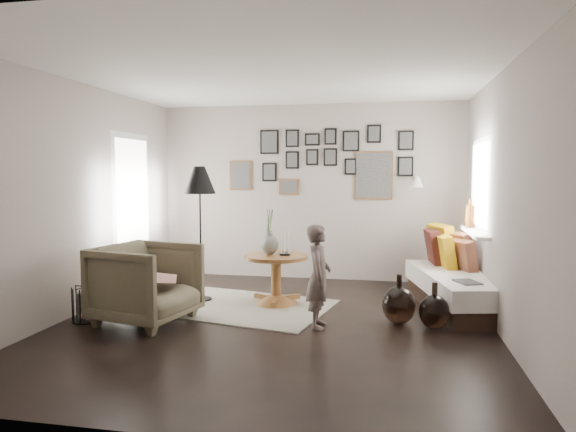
% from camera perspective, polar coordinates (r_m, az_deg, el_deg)
% --- Properties ---
extents(ground, '(4.80, 4.80, 0.00)m').
position_cam_1_polar(ground, '(5.54, -1.53, -11.84)').
color(ground, black).
rests_on(ground, ground).
extents(wall_back, '(4.50, 0.00, 4.50)m').
position_cam_1_polar(wall_back, '(7.67, 2.34, 2.66)').
color(wall_back, '#A4988F').
rests_on(wall_back, ground).
extents(wall_front, '(4.50, 0.00, 4.50)m').
position_cam_1_polar(wall_front, '(3.02, -11.49, -0.70)').
color(wall_front, '#A4988F').
rests_on(wall_front, ground).
extents(wall_left, '(0.00, 4.80, 4.80)m').
position_cam_1_polar(wall_left, '(6.20, -22.30, 1.80)').
color(wall_left, '#A4988F').
rests_on(wall_left, ground).
extents(wall_right, '(0.00, 4.80, 4.80)m').
position_cam_1_polar(wall_right, '(5.30, 22.92, 1.33)').
color(wall_right, '#A4988F').
rests_on(wall_right, ground).
extents(ceiling, '(4.80, 4.80, 0.00)m').
position_cam_1_polar(ceiling, '(5.40, -1.59, 15.62)').
color(ceiling, white).
rests_on(ceiling, wall_back).
extents(door_left, '(0.00, 2.14, 2.14)m').
position_cam_1_polar(door_left, '(7.24, -16.94, 0.35)').
color(door_left, white).
rests_on(door_left, wall_left).
extents(window_right, '(0.15, 1.32, 1.30)m').
position_cam_1_polar(window_right, '(6.63, 19.80, -1.14)').
color(window_right, white).
rests_on(window_right, wall_right).
extents(gallery_wall, '(2.74, 0.03, 1.08)m').
position_cam_1_polar(gallery_wall, '(7.61, 4.48, 5.96)').
color(gallery_wall, brown).
rests_on(gallery_wall, wall_back).
extents(wall_sconce, '(0.18, 0.36, 0.16)m').
position_cam_1_polar(wall_sconce, '(7.33, 14.13, 3.69)').
color(wall_sconce, white).
rests_on(wall_sconce, wall_back).
extents(rug, '(2.31, 1.83, 0.01)m').
position_cam_1_polar(rug, '(6.22, -5.41, -9.94)').
color(rug, white).
rests_on(rug, ground).
extents(pedestal_table, '(0.77, 0.77, 0.60)m').
position_cam_1_polar(pedestal_table, '(6.25, -1.33, -7.27)').
color(pedestal_table, brown).
rests_on(pedestal_table, ground).
extents(vase, '(0.22, 0.22, 0.55)m').
position_cam_1_polar(vase, '(6.20, -2.03, -2.76)').
color(vase, black).
rests_on(vase, pedestal_table).
extents(candles, '(0.13, 0.13, 0.28)m').
position_cam_1_polar(candles, '(6.15, -0.34, -3.10)').
color(candles, black).
rests_on(candles, pedestal_table).
extents(daybed, '(1.18, 2.01, 0.92)m').
position_cam_1_polar(daybed, '(6.46, 18.45, -7.03)').
color(daybed, black).
rests_on(daybed, ground).
extents(magazine_on_daybed, '(0.30, 0.34, 0.02)m').
position_cam_1_polar(magazine_on_daybed, '(5.80, 19.30, -6.93)').
color(magazine_on_daybed, black).
rests_on(magazine_on_daybed, daybed).
extents(armchair, '(1.10, 1.07, 0.84)m').
position_cam_1_polar(armchair, '(5.67, -15.46, -7.22)').
color(armchair, brown).
rests_on(armchair, ground).
extents(armchair_cushion, '(0.47, 0.47, 0.17)m').
position_cam_1_polar(armchair_cushion, '(5.69, -14.98, -6.56)').
color(armchair_cushion, white).
rests_on(armchair_cushion, armchair).
extents(floor_lamp, '(0.39, 0.39, 1.67)m').
position_cam_1_polar(floor_lamp, '(6.38, -9.78, 3.39)').
color(floor_lamp, black).
rests_on(floor_lamp, ground).
extents(magazine_basket, '(0.35, 0.35, 0.37)m').
position_cam_1_polar(magazine_basket, '(5.99, -21.44, -9.09)').
color(magazine_basket, black).
rests_on(magazine_basket, ground).
extents(demijohn_large, '(0.35, 0.35, 0.52)m').
position_cam_1_polar(demijohn_large, '(5.59, 12.21, -9.63)').
color(demijohn_large, black).
rests_on(demijohn_large, ground).
extents(demijohn_small, '(0.31, 0.31, 0.48)m').
position_cam_1_polar(demijohn_small, '(5.50, 15.94, -10.19)').
color(demijohn_small, black).
rests_on(demijohn_small, ground).
extents(child, '(0.28, 0.40, 1.06)m').
position_cam_1_polar(child, '(5.29, 3.42, -6.70)').
color(child, '#544542').
rests_on(child, ground).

